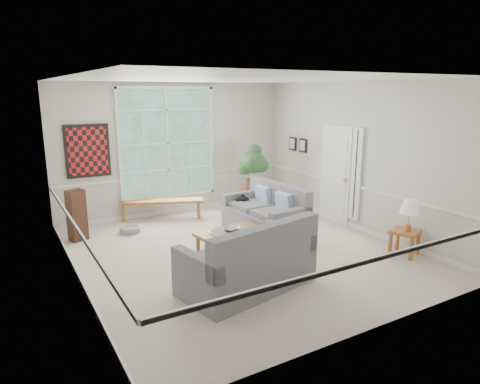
# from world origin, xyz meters

# --- Properties ---
(floor) EXTENTS (5.50, 6.00, 0.01)m
(floor) POSITION_xyz_m (0.00, 0.00, -0.01)
(floor) COLOR beige
(floor) RESTS_ON ground
(ceiling) EXTENTS (5.50, 6.00, 0.02)m
(ceiling) POSITION_xyz_m (0.00, 0.00, 3.00)
(ceiling) COLOR white
(ceiling) RESTS_ON ground
(wall_back) EXTENTS (5.50, 0.02, 3.00)m
(wall_back) POSITION_xyz_m (0.00, 3.00, 1.50)
(wall_back) COLOR silver
(wall_back) RESTS_ON ground
(wall_front) EXTENTS (5.50, 0.02, 3.00)m
(wall_front) POSITION_xyz_m (0.00, -3.00, 1.50)
(wall_front) COLOR silver
(wall_front) RESTS_ON ground
(wall_left) EXTENTS (0.02, 6.00, 3.00)m
(wall_left) POSITION_xyz_m (-2.75, 0.00, 1.50)
(wall_left) COLOR silver
(wall_left) RESTS_ON ground
(wall_right) EXTENTS (0.02, 6.00, 3.00)m
(wall_right) POSITION_xyz_m (2.75, 0.00, 1.50)
(wall_right) COLOR silver
(wall_right) RESTS_ON ground
(window_back) EXTENTS (2.30, 0.08, 2.40)m
(window_back) POSITION_xyz_m (-0.20, 2.96, 1.65)
(window_back) COLOR white
(window_back) RESTS_ON wall_back
(entry_door) EXTENTS (0.08, 0.90, 2.10)m
(entry_door) POSITION_xyz_m (2.71, 0.60, 1.05)
(entry_door) COLOR white
(entry_door) RESTS_ON floor
(door_sidelight) EXTENTS (0.08, 0.26, 1.90)m
(door_sidelight) POSITION_xyz_m (2.71, -0.03, 1.15)
(door_sidelight) COLOR white
(door_sidelight) RESTS_ON wall_right
(wall_art) EXTENTS (0.90, 0.06, 1.10)m
(wall_art) POSITION_xyz_m (-1.95, 2.95, 1.60)
(wall_art) COLOR maroon
(wall_art) RESTS_ON wall_back
(wall_frame_near) EXTENTS (0.04, 0.26, 0.32)m
(wall_frame_near) POSITION_xyz_m (2.71, 1.75, 1.55)
(wall_frame_near) COLOR black
(wall_frame_near) RESTS_ON wall_right
(wall_frame_far) EXTENTS (0.04, 0.26, 0.32)m
(wall_frame_far) POSITION_xyz_m (2.71, 2.15, 1.55)
(wall_frame_far) COLOR black
(wall_frame_far) RESTS_ON wall_right
(loveseat_right) EXTENTS (1.03, 1.86, 0.98)m
(loveseat_right) POSITION_xyz_m (0.94, 0.68, 0.49)
(loveseat_right) COLOR slate
(loveseat_right) RESTS_ON floor
(loveseat_front) EXTENTS (2.09, 1.36, 1.05)m
(loveseat_front) POSITION_xyz_m (-0.63, -1.27, 0.52)
(loveseat_front) COLOR slate
(loveseat_front) RESTS_ON floor
(coffee_table) EXTENTS (1.23, 0.78, 0.43)m
(coffee_table) POSITION_xyz_m (-0.22, 0.01, 0.22)
(coffee_table) COLOR #A35D26
(coffee_table) RESTS_ON floor
(pewter_bowl) EXTENTS (0.42, 0.42, 0.09)m
(pewter_bowl) POSITION_xyz_m (-0.20, -0.02, 0.47)
(pewter_bowl) COLOR gray
(pewter_bowl) RESTS_ON coffee_table
(window_bench) EXTENTS (1.84, 1.06, 0.43)m
(window_bench) POSITION_xyz_m (-0.51, 2.65, 0.22)
(window_bench) COLOR #A35D26
(window_bench) RESTS_ON floor
(end_table) EXTENTS (0.63, 0.63, 0.50)m
(end_table) POSITION_xyz_m (1.60, 2.22, 0.25)
(end_table) COLOR #A35D26
(end_table) RESTS_ON floor
(houseplant) EXTENTS (0.67, 0.67, 1.10)m
(houseplant) POSITION_xyz_m (1.60, 2.17, 1.05)
(houseplant) COLOR #2D542A
(houseplant) RESTS_ON end_table
(side_table) EXTENTS (0.58, 0.58, 0.46)m
(side_table) POSITION_xyz_m (2.40, -1.56, 0.23)
(side_table) COLOR #A35D26
(side_table) RESTS_ON floor
(table_lamp) EXTENTS (0.39, 0.39, 0.56)m
(table_lamp) POSITION_xyz_m (2.37, -1.64, 0.74)
(table_lamp) COLOR white
(table_lamp) RESTS_ON side_table
(pet_bed) EXTENTS (0.55, 0.55, 0.12)m
(pet_bed) POSITION_xyz_m (-1.42, 2.06, 0.06)
(pet_bed) COLOR gray
(pet_bed) RESTS_ON floor
(floor_speaker) EXTENTS (0.38, 0.34, 0.99)m
(floor_speaker) POSITION_xyz_m (-2.40, 2.11, 0.50)
(floor_speaker) COLOR #3F2118
(floor_speaker) RESTS_ON floor
(cat) EXTENTS (0.37, 0.31, 0.15)m
(cat) POSITION_xyz_m (0.80, 1.31, 0.57)
(cat) COLOR black
(cat) RESTS_ON loveseat_right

